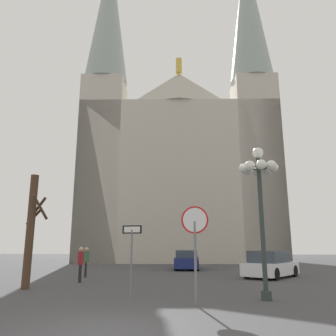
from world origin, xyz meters
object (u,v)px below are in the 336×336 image
street_lamp (260,186)px  pedestrian_standing (81,261)px  one_way_arrow_sign (132,250)px  parked_car_far_navy (187,260)px  stop_sign (195,234)px  pedestrian_walking (86,259)px  cathedral (179,160)px  parked_car_near_white (270,265)px  bare_tree (31,229)px

street_lamp → pedestrian_standing: 9.79m
pedestrian_standing → one_way_arrow_sign: bearing=-54.1°
parked_car_far_navy → street_lamp: bearing=-78.1°
stop_sign → street_lamp: (2.33, 1.22, 1.70)m
parked_car_far_navy → pedestrian_walking: bearing=-129.0°
cathedral → pedestrian_standing: size_ratio=22.97×
stop_sign → pedestrian_walking: bearing=125.9°
one_way_arrow_sign → parked_car_near_white: (6.44, 8.05, -0.95)m
stop_sign → pedestrian_standing: bearing=133.3°
cathedral → parked_car_near_white: size_ratio=9.00×
bare_tree → parked_car_far_navy: 13.92m
parked_car_near_white → pedestrian_standing: 10.42m
pedestrian_standing → street_lamp: bearing=-31.0°
stop_sign → parked_car_near_white: size_ratio=0.70×
bare_tree → pedestrian_standing: 3.36m
cathedral → street_lamp: cathedral is taller
parked_car_near_white → parked_car_far_navy: 7.94m
parked_car_far_navy → pedestrian_standing: size_ratio=2.61×
one_way_arrow_sign → parked_car_near_white: bearing=51.3°
pedestrian_walking → bare_tree: bearing=-98.5°
one_way_arrow_sign → pedestrian_walking: bearing=118.5°
street_lamp → parked_car_near_white: (1.85, 8.10, -3.16)m
street_lamp → parked_car_near_white: street_lamp is taller
parked_car_near_white → pedestrian_standing: (-9.89, -3.28, 0.34)m
cathedral → bare_tree: 26.66m
stop_sign → pedestrian_standing: stop_sign is taller
pedestrian_walking → parked_car_near_white: bearing=3.4°
street_lamp → bare_tree: 9.74m
one_way_arrow_sign → parked_car_near_white: 10.35m
parked_car_near_white → bare_tree: bearing=-152.1°
parked_car_far_navy → pedestrian_walking: (-5.59, -6.90, 0.34)m
stop_sign → parked_car_far_navy: 15.68m
cathedral → street_lamp: size_ratio=7.40×
one_way_arrow_sign → pedestrian_standing: (-3.45, 4.77, -0.60)m
one_way_arrow_sign → bare_tree: bare_tree is taller
cathedral → one_way_arrow_sign: cathedral is taller
street_lamp → parked_car_far_navy: street_lamp is taller
bare_tree → cathedral: bearing=78.0°
bare_tree → parked_car_far_navy: bare_tree is taller
pedestrian_standing → stop_sign: bearing=-46.7°
parked_car_far_navy → pedestrian_standing: pedestrian_standing is taller
cathedral → pedestrian_walking: bearing=-103.0°
street_lamp → pedestrian_standing: street_lamp is taller
parked_car_near_white → pedestrian_walking: (-10.47, -0.63, 0.32)m
cathedral → parked_car_near_white: cathedral is taller
bare_tree → parked_car_near_white: 12.87m
one_way_arrow_sign → bare_tree: 5.32m
one_way_arrow_sign → pedestrian_walking: one_way_arrow_sign is taller
stop_sign → parked_car_far_navy: size_ratio=0.68×
stop_sign → bare_tree: (-7.08, 3.35, 0.34)m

